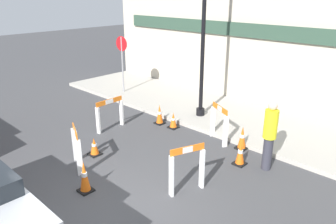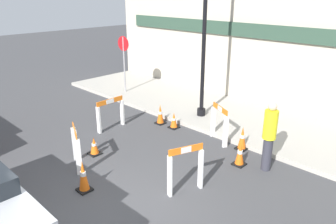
{
  "view_description": "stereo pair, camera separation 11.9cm",
  "coord_description": "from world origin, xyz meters",
  "views": [
    {
      "loc": [
        4.46,
        -2.98,
        4.16
      ],
      "look_at": [
        -1.39,
        3.17,
        1.0
      ],
      "focal_mm": 35.0,
      "sensor_mm": 36.0,
      "label": 1
    },
    {
      "loc": [
        4.55,
        -2.9,
        4.16
      ],
      "look_at": [
        -1.39,
        3.17,
        1.0
      ],
      "focal_mm": 35.0,
      "sensor_mm": 36.0,
      "label": 2
    }
  ],
  "objects": [
    {
      "name": "barricade_3",
      "position": [
        0.52,
        1.76,
        0.59
      ],
      "size": [
        0.41,
        0.81,
        1.1
      ],
      "rotation": [
        0.0,
        0.0,
        7.5
      ],
      "color": "white",
      "rests_on": "ground_plane"
    },
    {
      "name": "barricade_0",
      "position": [
        -0.48,
        4.35,
        0.59
      ],
      "size": [
        0.81,
        0.5,
        1.1
      ],
      "rotation": [
        0.0,
        0.0,
        2.67
      ],
      "color": "white",
      "rests_on": "ground_plane"
    },
    {
      "name": "stop_sign",
      "position": [
        -6.1,
        5.39,
        1.68
      ],
      "size": [
        0.6,
        0.08,
        2.32
      ],
      "rotation": [
        0.0,
        0.0,
        3.24
      ],
      "color": "gray",
      "rests_on": "sidewalk_slab"
    },
    {
      "name": "traffic_cone_0",
      "position": [
        -2.39,
        1.36,
        0.24
      ],
      "size": [
        0.3,
        0.3,
        0.5
      ],
      "color": "black",
      "rests_on": "ground_plane"
    },
    {
      "name": "sidewalk_slab",
      "position": [
        0.0,
        6.19,
        0.06
      ],
      "size": [
        18.0,
        3.38,
        0.13
      ],
      "color": "#ADA89E",
      "rests_on": "ground_plane"
    },
    {
      "name": "traffic_cone_5",
      "position": [
        -2.11,
        4.17,
        0.25
      ],
      "size": [
        0.3,
        0.3,
        0.52
      ],
      "color": "black",
      "rests_on": "ground_plane"
    },
    {
      "name": "traffic_cone_3",
      "position": [
        -1.1,
        0.23,
        0.36
      ],
      "size": [
        0.3,
        0.3,
        0.74
      ],
      "color": "black",
      "rests_on": "ground_plane"
    },
    {
      "name": "barricade_2",
      "position": [
        -2.12,
        0.69,
        0.57
      ],
      "size": [
        0.78,
        0.45,
        1.07
      ],
      "rotation": [
        0.0,
        0.0,
        5.85
      ],
      "color": "white",
      "rests_on": "ground_plane"
    },
    {
      "name": "traffic_cone_1",
      "position": [
        -2.68,
        4.13,
        0.32
      ],
      "size": [
        0.3,
        0.3,
        0.67
      ],
      "color": "black",
      "rests_on": "ground_plane"
    },
    {
      "name": "barricade_1",
      "position": [
        -3.5,
        2.73,
        0.56
      ],
      "size": [
        0.16,
        1.0,
        1.0
      ],
      "rotation": [
        0.0,
        0.0,
        4.74
      ],
      "color": "white",
      "rests_on": "ground_plane"
    },
    {
      "name": "ground_plane",
      "position": [
        0.0,
        0.0,
        0.0
      ],
      "size": [
        60.0,
        60.0,
        0.0
      ],
      "primitive_type": "plane",
      "color": "#424244"
    },
    {
      "name": "traffic_cone_4",
      "position": [
        0.28,
        4.4,
        0.33
      ],
      "size": [
        0.3,
        0.3,
        0.67
      ],
      "color": "black",
      "rests_on": "ground_plane"
    },
    {
      "name": "storefront_facade",
      "position": [
        0.0,
        7.95,
        2.75
      ],
      "size": [
        18.0,
        0.22,
        5.5
      ],
      "color": "#BCB29E",
      "rests_on": "ground_plane"
    },
    {
      "name": "person_worker",
      "position": [
        1.3,
        3.87,
        0.96
      ],
      "size": [
        0.42,
        0.42,
        1.77
      ],
      "rotation": [
        0.0,
        0.0,
        -2.72
      ],
      "color": "#33333D",
      "rests_on": "ground_plane"
    },
    {
      "name": "traffic_cone_2",
      "position": [
        0.71,
        3.6,
        0.3
      ],
      "size": [
        0.3,
        0.3,
        0.63
      ],
      "color": "black",
      "rests_on": "ground_plane"
    }
  ]
}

